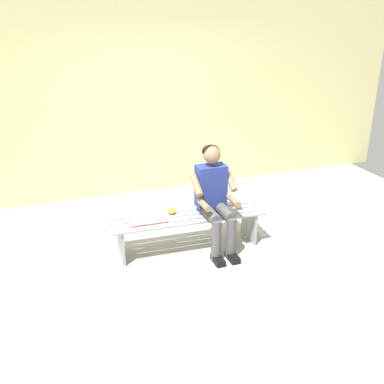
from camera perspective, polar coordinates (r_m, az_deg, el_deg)
ground_plane at (r=4.23m, az=-10.48°, el=-16.19°), size 10.00×7.00×0.04m
brick_wall at (r=6.53m, az=-11.05°, el=12.72°), size 9.50×0.24×3.09m
bench_near at (r=5.08m, az=-0.57°, el=-4.05°), size 1.83×0.52×0.42m
person_seated at (r=4.95m, az=2.99°, el=-0.47°), size 0.50×0.69×1.23m
apple at (r=5.06m, az=-2.69°, el=-2.47°), size 0.09×0.09×0.09m
book_open at (r=4.91m, az=-5.69°, el=-3.79°), size 0.42×0.18×0.02m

